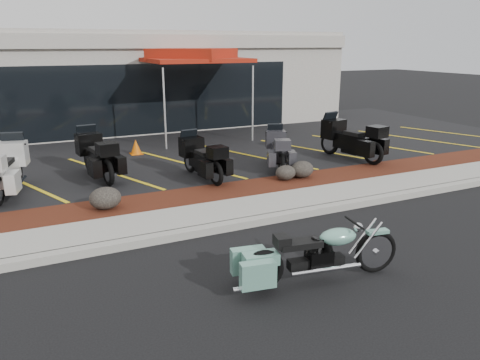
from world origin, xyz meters
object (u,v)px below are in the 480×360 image
touring_white (15,158)px  traffic_cone (136,147)px  hero_cruiser (376,246)px  popup_canopy (193,57)px

touring_white → traffic_cone: 4.02m
hero_cruiser → traffic_cone: size_ratio=5.72×
hero_cruiser → touring_white: size_ratio=1.17×
popup_canopy → hero_cruiser: bearing=-100.3°
touring_white → popup_canopy: popup_canopy is taller
traffic_cone → hero_cruiser: bearing=-80.1°
touring_white → popup_canopy: 7.64m
hero_cruiser → popup_canopy: size_ratio=0.72×
touring_white → hero_cruiser: bearing=-131.3°
hero_cruiser → popup_canopy: bearing=93.5°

